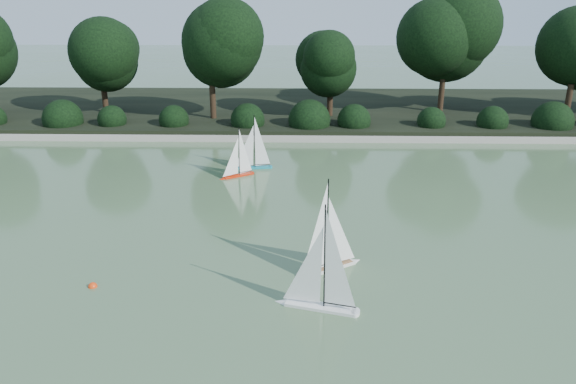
{
  "coord_description": "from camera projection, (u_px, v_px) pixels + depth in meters",
  "views": [
    {
      "loc": [
        -0.04,
        -7.97,
        4.5
      ],
      "look_at": [
        -0.26,
        2.44,
        0.7
      ],
      "focal_mm": 35.0,
      "sensor_mm": 36.0,
      "label": 1
    }
  ],
  "objects": [
    {
      "name": "far_bank",
      "position": [
        301.0,
        110.0,
        21.19
      ],
      "size": [
        40.0,
        8.0,
        0.3
      ],
      "primitive_type": "cube",
      "color": "black",
      "rests_on": "ground"
    },
    {
      "name": "sailboat_orange",
      "position": [
        235.0,
        169.0,
        14.12
      ],
      "size": [
        0.89,
        0.66,
        1.35
      ],
      "color": "red",
      "rests_on": "ground"
    },
    {
      "name": "sailboat_white_b",
      "position": [
        333.0,
        254.0,
        9.47
      ],
      "size": [
        1.15,
        0.83,
        1.74
      ],
      "color": "silver",
      "rests_on": "ground"
    },
    {
      "name": "sailboat_white_a",
      "position": [
        314.0,
        291.0,
        8.29
      ],
      "size": [
        1.31,
        0.55,
        1.8
      ],
      "color": "silver",
      "rests_on": "ground"
    },
    {
      "name": "race_buoy",
      "position": [
        93.0,
        287.0,
        8.97
      ],
      "size": [
        0.15,
        0.15,
        0.15
      ],
      "primitive_type": "sphere",
      "color": "#EE3A0C",
      "rests_on": "ground"
    },
    {
      "name": "sailboat_teal",
      "position": [
        250.0,
        160.0,
        14.75
      ],
      "size": [
        1.12,
        0.35,
        1.53
      ],
      "color": "teal",
      "rests_on": "ground"
    },
    {
      "name": "tree_line",
      "position": [
        338.0,
        46.0,
        18.84
      ],
      "size": [
        26.31,
        3.93,
        4.39
      ],
      "color": "black",
      "rests_on": "ground"
    },
    {
      "name": "pond_coping",
      "position": [
        301.0,
        138.0,
        17.45
      ],
      "size": [
        40.0,
        0.35,
        0.18
      ],
      "primitive_type": "cube",
      "color": "gray",
      "rests_on": "ground"
    },
    {
      "name": "ground",
      "position": [
        301.0,
        285.0,
        9.03
      ],
      "size": [
        80.0,
        80.0,
        0.0
      ],
      "primitive_type": "plane",
      "color": "#395231",
      "rests_on": "ground"
    },
    {
      "name": "shrub_hedge",
      "position": [
        301.0,
        121.0,
        18.17
      ],
      "size": [
        29.1,
        1.1,
        1.1
      ],
      "color": "black",
      "rests_on": "ground"
    }
  ]
}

